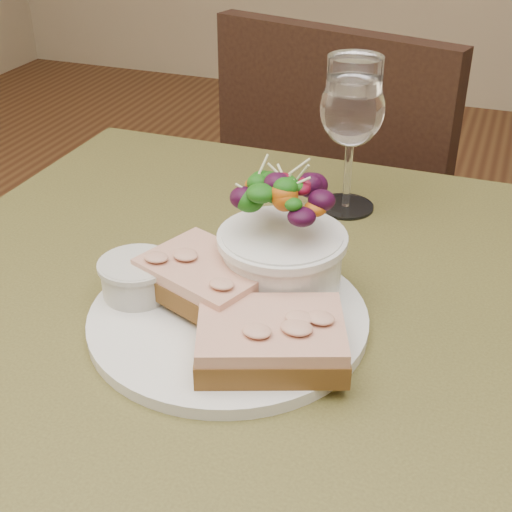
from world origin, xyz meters
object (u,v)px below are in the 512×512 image
(chair_far, at_px, (359,307))
(sandwich_back, at_px, (207,278))
(dinner_plate, at_px, (228,318))
(wine_glass, at_px, (352,113))
(cafe_table, at_px, (258,394))
(ramekin, at_px, (137,276))
(sandwich_front, at_px, (271,339))
(salad_bowl, at_px, (282,236))

(chair_far, relative_size, sandwich_back, 6.23)
(dinner_plate, relative_size, wine_glass, 1.52)
(cafe_table, bearing_deg, ramekin, -169.44)
(chair_far, height_order, sandwich_back, chair_far)
(cafe_table, height_order, dinner_plate, dinner_plate)
(wine_glass, bearing_deg, sandwich_front, -87.56)
(cafe_table, height_order, sandwich_back, sandwich_back)
(dinner_plate, relative_size, sandwich_back, 1.84)
(cafe_table, bearing_deg, chair_far, 92.52)
(chair_far, height_order, dinner_plate, chair_far)
(chair_far, height_order, salad_bowl, chair_far)
(salad_bowl, bearing_deg, cafe_table, -107.38)
(cafe_table, distance_m, sandwich_back, 0.15)
(cafe_table, relative_size, sandwich_back, 5.54)
(cafe_table, xyz_separation_m, wine_glass, (0.02, 0.25, 0.22))
(ramekin, bearing_deg, dinner_plate, -0.15)
(ramekin, xyz_separation_m, wine_glass, (0.14, 0.28, 0.09))
(sandwich_back, bearing_deg, ramekin, -146.81)
(dinner_plate, distance_m, sandwich_front, 0.08)
(dinner_plate, xyz_separation_m, wine_glass, (0.04, 0.28, 0.12))
(sandwich_front, bearing_deg, chair_far, 74.32)
(chair_far, xyz_separation_m, sandwich_front, (0.07, -0.77, 0.49))
(sandwich_front, distance_m, wine_glass, 0.34)
(cafe_table, bearing_deg, salad_bowl, 72.62)
(dinner_plate, bearing_deg, sandwich_front, -37.85)
(sandwich_front, bearing_deg, ramekin, 142.79)
(ramekin, bearing_deg, salad_bowl, 24.42)
(sandwich_front, distance_m, salad_bowl, 0.12)
(sandwich_front, distance_m, sandwich_back, 0.11)
(sandwich_front, height_order, ramekin, ramekin)
(chair_far, distance_m, ramekin, 0.88)
(ramekin, bearing_deg, cafe_table, 10.56)
(wine_glass, bearing_deg, ramekin, -117.04)
(dinner_plate, height_order, sandwich_back, sandwich_back)
(sandwich_front, bearing_deg, cafe_table, 97.87)
(wine_glass, bearing_deg, chair_far, 96.86)
(salad_bowl, height_order, wine_glass, wine_glass)
(chair_far, bearing_deg, wine_glass, 111.97)
(chair_far, xyz_separation_m, ramekin, (-0.09, -0.73, 0.49))
(salad_bowl, bearing_deg, chair_far, 93.64)
(cafe_table, height_order, sandwich_front, sandwich_front)
(ramekin, bearing_deg, chair_far, 83.20)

